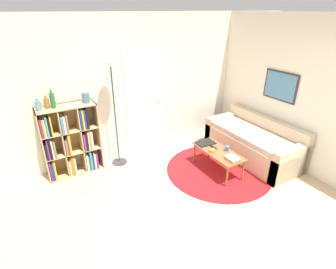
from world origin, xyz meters
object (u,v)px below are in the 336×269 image
at_px(couch, 254,143).
at_px(coffee_table, 218,153).
at_px(laptop, 205,143).
at_px(bottle_right, 53,100).
at_px(vase_on_shelf, 86,98).
at_px(bookshelf, 70,142).
at_px(cup, 227,148).
at_px(bottle_middle, 47,103).
at_px(floor_lamp, 112,85).
at_px(bottle_left, 38,106).
at_px(bowl, 212,151).

distance_m(couch, coffee_table, 0.96).
relative_size(couch, laptop, 5.43).
distance_m(bottle_right, vase_on_shelf, 0.51).
xyz_separation_m(bookshelf, cup, (2.33, -1.33, -0.15)).
bearing_deg(bottle_middle, couch, -19.96).
relative_size(bookshelf, coffee_table, 1.26).
height_order(floor_lamp, bottle_left, floor_lamp).
bearing_deg(vase_on_shelf, coffee_table, -34.22).
bearing_deg(floor_lamp, bookshelf, 172.16).
bearing_deg(bottle_left, bookshelf, 4.12).
bearing_deg(laptop, bottle_right, 158.60).
distance_m(bookshelf, vase_on_shelf, 0.80).
xyz_separation_m(bottle_left, bottle_right, (0.22, 0.03, 0.04)).
height_order(bookshelf, floor_lamp, floor_lamp).
bearing_deg(vase_on_shelf, laptop, -26.63).
distance_m(floor_lamp, laptop, 1.94).
distance_m(couch, bottle_right, 3.68).
relative_size(floor_lamp, vase_on_shelf, 10.87).
distance_m(bookshelf, bottle_left, 0.80).
height_order(bookshelf, cup, bookshelf).
distance_m(bookshelf, bowl, 2.43).
bearing_deg(bowl, cup, -21.42).
bearing_deg(bowl, laptop, 73.07).
bearing_deg(bookshelf, bottle_right, -179.94).
distance_m(bottle_middle, vase_on_shelf, 0.60).
height_order(bookshelf, coffee_table, bookshelf).
distance_m(bowl, cup, 0.27).
distance_m(bookshelf, laptop, 2.38).
bearing_deg(bottle_middle, cup, -27.88).
distance_m(laptop, bowl, 0.33).
bearing_deg(cup, bottle_left, 154.19).
distance_m(bowl, bottle_left, 2.87).
bearing_deg(laptop, vase_on_shelf, 153.37).
height_order(bottle_left, bottle_middle, bottle_middle).
xyz_separation_m(couch, bottle_left, (-3.52, 1.18, 1.03)).
relative_size(bookshelf, bottle_right, 4.15).
bearing_deg(vase_on_shelf, bookshelf, -179.75).
relative_size(bowl, bottle_left, 0.51).
xyz_separation_m(bookshelf, laptop, (2.18, -0.92, -0.18)).
height_order(bottle_left, bottle_right, bottle_right).
bearing_deg(bottle_right, vase_on_shelf, 0.19).
bearing_deg(couch, bowl, -178.33).
xyz_separation_m(floor_lamp, laptop, (1.40, -0.81, -1.08)).
relative_size(laptop, bowl, 3.36).
relative_size(floor_lamp, bottle_middle, 9.11).
xyz_separation_m(coffee_table, bottle_middle, (-2.44, 1.28, 0.96)).
relative_size(couch, bottle_left, 9.29).
relative_size(floor_lamp, coffee_table, 1.93).
height_order(laptop, bottle_middle, bottle_middle).
height_order(bookshelf, bottle_left, bottle_left).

